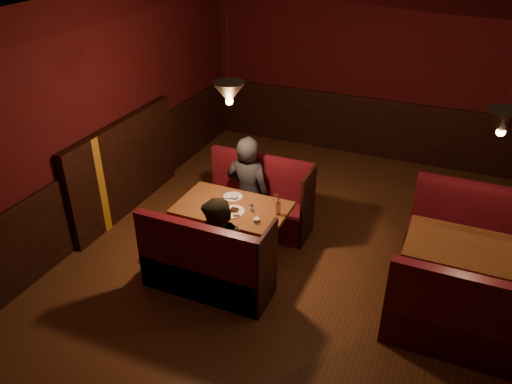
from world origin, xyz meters
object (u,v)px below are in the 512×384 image
at_px(second_bench_near, 461,326).
at_px(main_bench_far, 259,205).
at_px(main_table, 234,218).
at_px(second_table, 467,261).
at_px(diner_a, 248,171).
at_px(diner_b, 219,232).
at_px(second_bench_far, 469,240).
at_px(main_bench_near, 206,270).

bearing_deg(second_bench_near, main_bench_far, 154.01).
relative_size(main_table, second_table, 1.03).
relative_size(main_table, second_bench_near, 0.93).
distance_m(main_bench_far, diner_a, 0.53).
distance_m(main_bench_far, diner_b, 1.37).
bearing_deg(main_bench_far, second_bench_near, -25.99).
distance_m(main_bench_far, second_table, 2.60).
relative_size(second_bench_near, diner_a, 0.85).
height_order(second_bench_far, second_bench_near, same).
bearing_deg(main_table, main_bench_near, -88.89).
height_order(main_bench_far, diner_b, diner_b).
bearing_deg(main_table, second_bench_near, -11.46).
xyz_separation_m(main_bench_far, second_bench_far, (2.57, 0.24, 0.01)).
height_order(second_bench_far, diner_b, diner_b).
bearing_deg(second_bench_near, second_bench_far, 90.00).
height_order(diner_a, diner_b, diner_a).
distance_m(main_bench_near, diner_b, 0.45).
height_order(second_bench_near, diner_a, diner_a).
bearing_deg(main_bench_near, diner_a, 95.08).
height_order(main_bench_near, diner_b, diner_b).
bearing_deg(diner_a, second_bench_far, -171.97).
bearing_deg(second_table, second_bench_far, 87.80).
relative_size(main_bench_far, second_bench_far, 1.02).
distance_m(main_table, second_bench_near, 2.65).
bearing_deg(second_table, second_bench_near, -87.80).
distance_m(main_bench_near, second_table, 2.72).
bearing_deg(main_table, diner_a, 99.41).
distance_m(main_table, main_bench_near, 0.76).
relative_size(main_bench_near, second_table, 1.13).
height_order(main_table, second_table, main_table).
xyz_separation_m(main_table, second_bench_far, (2.59, 0.97, -0.22)).
height_order(second_bench_near, diner_b, diner_b).
height_order(second_bench_far, diner_a, diner_a).
xyz_separation_m(main_table, diner_b, (0.11, -0.57, 0.19)).
relative_size(second_table, second_bench_far, 0.90).
height_order(main_bench_far, second_bench_near, second_bench_near).
relative_size(main_bench_far, diner_a, 0.87).
bearing_deg(main_bench_far, second_table, -11.26).
relative_size(main_bench_near, second_bench_far, 1.02).
height_order(main_bench_far, second_table, main_bench_far).
relative_size(second_bench_far, second_bench_near, 1.00).
bearing_deg(main_bench_near, diner_b, 58.12).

